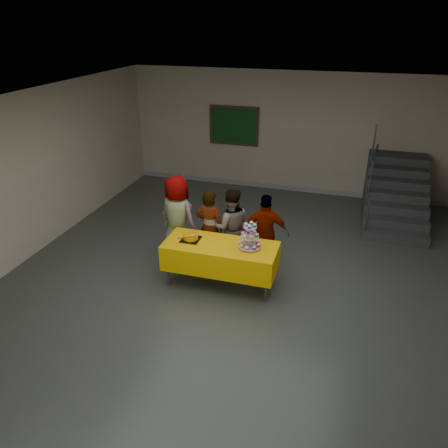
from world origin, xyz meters
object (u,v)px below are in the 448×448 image
object	(u,v)px
cupcake_stand	(250,238)
schoolchild_c	(231,226)
bear_cake	(191,237)
schoolchild_b	(210,227)
staircase	(394,195)
schoolchild_a	(178,218)
schoolchild_d	(266,233)
noticeboard	(234,126)
bake_table	(221,256)

from	to	relation	value
cupcake_stand	schoolchild_c	distance (m)	0.94
bear_cake	schoolchild_b	distance (m)	0.65
cupcake_stand	staircase	xyz separation A→B (m)	(2.46, 3.86, -0.45)
schoolchild_c	schoolchild_a	bearing A→B (deg)	-14.57
cupcake_stand	schoolchild_b	size ratio (longest dim) A/B	0.31
schoolchild_b	schoolchild_c	world-z (taller)	schoolchild_c
staircase	schoolchild_d	bearing A→B (deg)	-126.68
schoolchild_b	noticeboard	size ratio (longest dim) A/B	1.11
noticeboard	schoolchild_d	bearing A→B (deg)	-66.96
cupcake_stand	staircase	bearing A→B (deg)	57.52
bake_table	schoolchild_a	bearing A→B (deg)	146.70
bake_table	bear_cake	size ratio (longest dim) A/B	5.25
noticeboard	staircase	bearing A→B (deg)	-11.72
bake_table	schoolchild_b	size ratio (longest dim) A/B	1.31
schoolchild_d	schoolchild_b	bearing A→B (deg)	0.74
bear_cake	schoolchild_b	world-z (taller)	schoolchild_b
schoolchild_d	schoolchild_a	bearing A→B (deg)	-2.77
cupcake_stand	schoolchild_c	world-z (taller)	schoolchild_c
bear_cake	noticeboard	distance (m)	4.81
bake_table	schoolchild_b	xyz separation A→B (m)	(-0.41, 0.65, 0.16)
bear_cake	noticeboard	size ratio (longest dim) A/B	0.28
staircase	noticeboard	distance (m)	4.26
bake_table	schoolchild_b	distance (m)	0.78
bear_cake	schoolchild_c	world-z (taller)	schoolchild_c
bake_table	noticeboard	distance (m)	4.96
cupcake_stand	staircase	size ratio (longest dim) A/B	0.19
bake_table	schoolchild_d	xyz separation A→B (m)	(0.60, 0.76, 0.15)
schoolchild_b	staircase	bearing A→B (deg)	-131.90
bear_cake	schoolchild_d	distance (m)	1.36
bear_cake	schoolchild_a	world-z (taller)	schoolchild_a
bear_cake	schoolchild_b	size ratio (longest dim) A/B	0.25
bear_cake	schoolchild_c	distance (m)	0.91
schoolchild_b	schoolchild_d	bearing A→B (deg)	-169.87
schoolchild_b	noticeboard	bearing A→B (deg)	-76.55
cupcake_stand	noticeboard	xyz separation A→B (m)	(-1.57, 4.70, 0.66)
bake_table	noticeboard	xyz separation A→B (m)	(-1.09, 4.73, 1.04)
schoolchild_b	staircase	size ratio (longest dim) A/B	0.60
bear_cake	schoolchild_d	xyz separation A→B (m)	(1.13, 0.74, -0.12)
schoolchild_d	cupcake_stand	bearing A→B (deg)	75.18
staircase	noticeboard	bearing A→B (deg)	168.28
bear_cake	staircase	bearing A→B (deg)	48.22
bear_cake	schoolchild_c	bearing A→B (deg)	58.04
bake_table	noticeboard	size ratio (longest dim) A/B	1.45
schoolchild_a	staircase	xyz separation A→B (m)	(3.97, 3.21, -0.32)
cupcake_stand	schoolchild_d	size ratio (longest dim) A/B	0.31
bake_table	schoolchild_b	bearing A→B (deg)	122.07
schoolchild_a	schoolchild_c	bearing A→B (deg)	-157.17
schoolchild_c	noticeboard	bearing A→B (deg)	-95.80
bear_cake	cupcake_stand	bearing A→B (deg)	1.16
bear_cake	staircase	size ratio (longest dim) A/B	0.15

